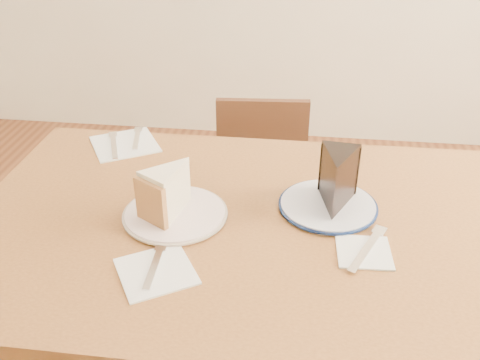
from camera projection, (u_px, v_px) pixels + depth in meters
name	position (u px, v px, depth m)	size (l,w,h in m)	color
table	(241.00, 255.00, 1.21)	(1.20, 0.80, 0.75)	#5B3518
chair_far	(260.00, 203.00, 1.83)	(0.39, 0.39, 0.74)	black
plate_cream	(175.00, 214.00, 1.17)	(0.22, 0.22, 0.01)	silver
plate_navy	(328.00, 206.00, 1.19)	(0.21, 0.21, 0.01)	silver
carrot_cake	(172.00, 191.00, 1.14)	(0.08, 0.11, 0.10)	#F6ECCB
chocolate_cake	(337.00, 183.00, 1.16)	(0.08, 0.12, 0.11)	black
napkin_cream	(156.00, 271.00, 1.01)	(0.13, 0.13, 0.00)	white
napkin_navy	(364.00, 252.00, 1.06)	(0.11, 0.11, 0.00)	white
napkin_spare	(125.00, 144.00, 1.47)	(0.17, 0.17, 0.00)	white
fork_cream	(155.00, 265.00, 1.02)	(0.01, 0.14, 0.00)	silver
knife_navy	(367.00, 249.00, 1.06)	(0.02, 0.17, 0.00)	silver
fork_spare	(137.00, 138.00, 1.49)	(0.01, 0.14, 0.00)	silver
knife_spare	(114.00, 145.00, 1.45)	(0.01, 0.16, 0.00)	silver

